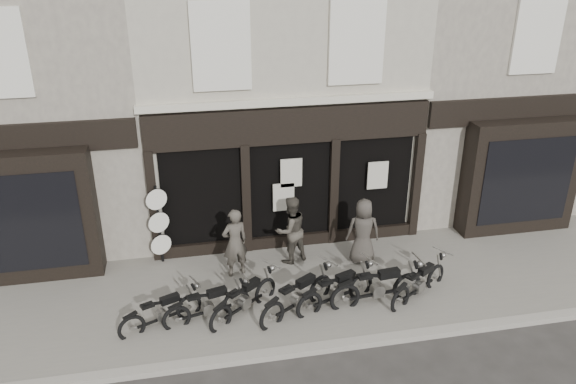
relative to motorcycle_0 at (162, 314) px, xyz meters
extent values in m
plane|color=#2D2B28|center=(3.34, -0.10, -0.36)|extent=(90.00, 90.00, 0.00)
cube|color=slate|center=(3.34, 0.80, -0.30)|extent=(30.00, 4.20, 0.12)
cube|color=gray|center=(3.34, -1.35, -0.29)|extent=(30.00, 0.25, 0.13)
cube|color=#B2AC98|center=(3.34, 5.90, 3.74)|extent=(7.20, 6.00, 8.20)
cube|color=black|center=(3.34, 2.82, 3.09)|extent=(7.10, 0.18, 0.90)
cube|color=black|center=(3.34, 2.88, 1.14)|extent=(6.50, 0.10, 2.95)
cube|color=black|center=(3.34, 2.81, -0.14)|extent=(7.10, 0.20, 0.44)
cube|color=beige|center=(3.34, 2.85, 3.69)|extent=(7.30, 0.22, 0.18)
cube|color=silver|center=(1.74, 2.85, 5.04)|extent=(1.35, 0.12, 2.00)
cube|color=black|center=(1.74, 2.88, 5.04)|extent=(1.05, 0.06, 1.70)
cube|color=silver|center=(4.94, 2.85, 5.04)|extent=(1.35, 0.12, 2.00)
cube|color=black|center=(4.94, 2.88, 5.04)|extent=(1.05, 0.06, 1.70)
cube|color=black|center=(-0.11, 2.80, 1.19)|extent=(0.22, 0.22, 3.00)
cube|color=black|center=(2.19, 2.80, 1.19)|extent=(0.22, 0.22, 3.00)
cube|color=black|center=(4.49, 2.80, 1.19)|extent=(0.22, 0.22, 3.00)
cube|color=black|center=(6.79, 2.80, 1.19)|extent=(0.22, 0.22, 3.00)
cube|color=#BCB9A8|center=(3.34, 2.70, 1.89)|extent=(0.55, 0.04, 0.75)
cube|color=#BCB9A8|center=(5.64, 2.70, 1.64)|extent=(0.55, 0.04, 0.75)
cube|color=#BCB9A8|center=(3.14, 2.70, 1.24)|extent=(0.55, 0.04, 0.75)
cube|color=gray|center=(-3.01, 5.90, 3.74)|extent=(5.50, 6.00, 8.20)
cube|color=black|center=(-3.01, 2.55, 1.34)|extent=(3.20, 0.70, 3.20)
cube|color=black|center=(-3.01, 2.20, 1.34)|extent=(2.60, 0.06, 2.40)
cube|color=black|center=(-3.01, 2.85, 3.14)|extent=(5.40, 0.16, 0.70)
cube|color=gray|center=(9.69, 5.90, 3.74)|extent=(5.50, 6.00, 8.20)
cube|color=black|center=(9.69, 2.55, 1.34)|extent=(3.20, 0.70, 3.20)
cube|color=black|center=(9.69, 2.20, 1.34)|extent=(2.60, 0.06, 2.40)
cube|color=black|center=(9.69, 2.85, 3.14)|extent=(5.40, 0.16, 0.70)
cube|color=silver|center=(9.69, 2.86, 5.04)|extent=(1.30, 0.10, 1.90)
cube|color=black|center=(9.69, 2.89, 5.04)|extent=(1.00, 0.06, 1.60)
torus|color=black|center=(0.57, 0.25, -0.06)|extent=(0.58, 0.31, 0.60)
torus|color=black|center=(-0.61, -0.27, -0.06)|extent=(0.58, 0.31, 0.60)
cube|color=black|center=(-0.02, -0.01, -0.10)|extent=(0.98, 0.46, 0.05)
cube|color=gray|center=(-0.01, 0.00, -0.03)|extent=(0.26, 0.23, 0.23)
cube|color=black|center=(0.19, 0.08, 0.31)|extent=(0.43, 0.30, 0.15)
cube|color=black|center=(-0.27, -0.12, 0.35)|extent=(0.31, 0.27, 0.05)
cylinder|color=gray|center=(0.75, 0.32, 0.52)|extent=(0.23, 0.48, 0.03)
torus|color=black|center=(1.60, 0.20, -0.05)|extent=(0.63, 0.25, 0.63)
torus|color=black|center=(0.30, -0.15, -0.05)|extent=(0.63, 0.25, 0.63)
cube|color=black|center=(0.95, 0.03, -0.08)|extent=(1.08, 0.33, 0.06)
cube|color=gray|center=(0.97, 0.03, -0.01)|extent=(0.26, 0.22, 0.24)
cube|color=black|center=(1.18, 0.09, 0.34)|extent=(0.45, 0.26, 0.16)
cube|color=black|center=(0.68, -0.05, 0.38)|extent=(0.32, 0.25, 0.06)
cylinder|color=gray|center=(1.80, 0.26, 0.56)|extent=(0.17, 0.53, 0.03)
torus|color=black|center=(2.29, 0.49, -0.04)|extent=(0.56, 0.47, 0.64)
torus|color=black|center=(1.21, -0.36, -0.04)|extent=(0.56, 0.47, 0.64)
cube|color=black|center=(1.75, 0.06, -0.08)|extent=(0.91, 0.73, 0.06)
cube|color=gray|center=(1.76, 0.08, 0.00)|extent=(0.28, 0.27, 0.25)
cube|color=black|center=(1.94, 0.22, 0.36)|extent=(0.44, 0.40, 0.16)
cube|color=black|center=(1.52, -0.11, 0.40)|extent=(0.34, 0.32, 0.06)
cylinder|color=gray|center=(2.45, 0.62, 0.58)|extent=(0.37, 0.45, 0.03)
torus|color=black|center=(3.52, 0.29, -0.02)|extent=(0.63, 0.45, 0.69)
torus|color=black|center=(2.27, -0.50, -0.02)|extent=(0.63, 0.45, 0.69)
cube|color=black|center=(2.90, -0.10, -0.06)|extent=(1.05, 0.69, 0.06)
cube|color=gray|center=(2.91, -0.09, 0.02)|extent=(0.30, 0.29, 0.26)
cube|color=black|center=(3.12, 0.04, 0.41)|extent=(0.49, 0.40, 0.17)
cube|color=black|center=(2.64, -0.27, 0.45)|extent=(0.37, 0.34, 0.06)
cylinder|color=gray|center=(3.71, 0.41, 0.65)|extent=(0.35, 0.52, 0.04)
torus|color=black|center=(4.46, 0.24, -0.03)|extent=(0.66, 0.33, 0.67)
torus|color=black|center=(3.13, -0.28, -0.03)|extent=(0.66, 0.33, 0.67)
cube|color=black|center=(3.80, -0.02, -0.07)|extent=(1.11, 0.48, 0.06)
cube|color=gray|center=(3.82, -0.01, 0.01)|extent=(0.29, 0.25, 0.26)
cube|color=black|center=(4.04, 0.07, 0.39)|extent=(0.49, 0.32, 0.17)
cube|color=black|center=(3.52, -0.13, 0.43)|extent=(0.35, 0.29, 0.06)
cylinder|color=gray|center=(4.67, 0.32, 0.63)|extent=(0.24, 0.55, 0.04)
torus|color=black|center=(5.49, -0.03, 0.00)|extent=(0.73, 0.17, 0.72)
torus|color=black|center=(3.96, -0.19, 0.00)|extent=(0.73, 0.17, 0.72)
cube|color=black|center=(4.72, -0.11, -0.05)|extent=(1.26, 0.19, 0.06)
cube|color=gray|center=(4.75, -0.10, 0.04)|extent=(0.27, 0.22, 0.27)
cube|color=black|center=(5.00, -0.08, 0.44)|extent=(0.50, 0.23, 0.18)
cube|color=black|center=(4.41, -0.14, 0.48)|extent=(0.34, 0.24, 0.06)
cylinder|color=gray|center=(5.72, 0.00, 0.69)|extent=(0.10, 0.61, 0.04)
torus|color=black|center=(6.33, 0.29, -0.04)|extent=(0.59, 0.41, 0.64)
torus|color=black|center=(5.16, -0.43, -0.04)|extent=(0.59, 0.41, 0.64)
cube|color=black|center=(5.74, -0.07, -0.08)|extent=(0.98, 0.63, 0.06)
cube|color=gray|center=(5.76, -0.06, 0.00)|extent=(0.28, 0.26, 0.25)
cube|color=black|center=(5.95, 0.06, 0.36)|extent=(0.45, 0.37, 0.16)
cube|color=black|center=(5.50, -0.22, 0.39)|extent=(0.34, 0.31, 0.06)
cylinder|color=gray|center=(6.50, 0.40, 0.58)|extent=(0.32, 0.48, 0.03)
imported|color=#443F38|center=(1.76, 1.67, 0.63)|extent=(0.72, 0.57, 1.74)
imported|color=#423D35|center=(3.19, 2.03, 0.64)|extent=(1.04, 0.93, 1.76)
imported|color=#3C3732|center=(4.96, 1.65, 0.61)|extent=(0.91, 0.68, 1.70)
cylinder|color=black|center=(-0.01, 2.62, -0.33)|extent=(0.35, 0.35, 0.06)
cylinder|color=black|center=(-0.01, 2.62, 0.74)|extent=(0.07, 0.07, 2.21)
cylinder|color=black|center=(-0.01, 2.60, 1.51)|extent=(0.51, 0.25, 0.54)
cylinder|color=silver|center=(-0.01, 2.57, 1.51)|extent=(0.50, 0.22, 0.54)
cylinder|color=black|center=(-0.01, 2.60, 0.89)|extent=(0.51, 0.25, 0.54)
cylinder|color=silver|center=(-0.01, 2.57, 0.89)|extent=(0.50, 0.22, 0.54)
cylinder|color=black|center=(-0.01, 2.60, 0.26)|extent=(0.51, 0.25, 0.54)
cylinder|color=silver|center=(-0.01, 2.57, 0.26)|extent=(0.50, 0.22, 0.54)
camera|label=1|loc=(0.69, -10.10, 7.18)|focal=35.00mm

